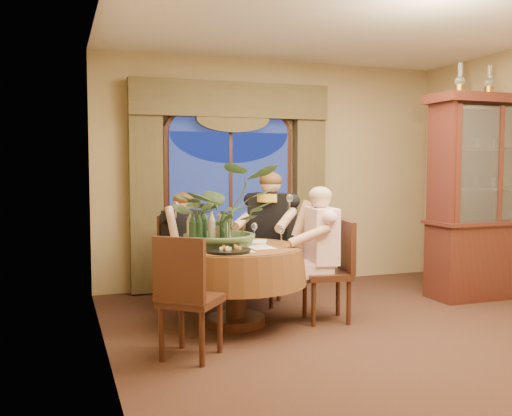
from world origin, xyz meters
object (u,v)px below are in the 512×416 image
object	(u,v)px
china_cabinet	(486,197)
chair_back_right	(260,260)
person_back	(183,250)
olive_bowl	(242,243)
oil_lamp_center	(489,80)
wine_bottle_4	(193,231)
person_pink	(322,253)
wine_bottle_1	(199,230)
stoneware_vase	(223,229)
person_scarf	(271,238)
chair_right	(326,272)
wine_bottle_3	(203,227)
wine_bottle_0	(191,229)
chair_back	(185,262)
wine_bottle_5	(212,229)
wine_bottle_2	(223,229)
centerpiece_plant	(223,177)
dining_table	(236,286)
oil_lamp_left	(460,78)
chair_front_left	(191,297)

from	to	relation	value
china_cabinet	chair_back_right	xyz separation A→B (m)	(-2.53, 0.53, -0.66)
person_back	olive_bowl	bearing A→B (deg)	92.23
oil_lamp_center	wine_bottle_4	bearing A→B (deg)	-176.08
oil_lamp_center	person_pink	world-z (taller)	oil_lamp_center
wine_bottle_1	wine_bottle_4	size ratio (longest dim) A/B	1.00
stoneware_vase	person_scarf	bearing A→B (deg)	38.13
chair_right	chair_back_right	world-z (taller)	same
wine_bottle_3	person_back	bearing A→B (deg)	95.48
chair_back_right	person_back	bearing A→B (deg)	26.80
person_back	wine_bottle_3	size ratio (longest dim) A/B	3.72
person_back	wine_bottle_0	distance (m)	0.80
chair_right	person_back	xyz separation A→B (m)	(-1.19, 0.98, 0.13)
chair_back_right	chair_back	xyz separation A→B (m)	(-0.79, 0.14, 0.00)
wine_bottle_5	stoneware_vase	bearing A→B (deg)	31.54
person_scarf	wine_bottle_2	bearing A→B (deg)	85.72
person_scarf	wine_bottle_5	world-z (taller)	person_scarf
centerpiece_plant	olive_bowl	distance (m)	0.65
person_scarf	chair_right	bearing A→B (deg)	149.28
person_pink	wine_bottle_0	size ratio (longest dim) A/B	3.95
dining_table	person_back	distance (m)	0.92
china_cabinet	olive_bowl	world-z (taller)	china_cabinet
wine_bottle_2	wine_bottle_3	xyz separation A→B (m)	(-0.14, 0.21, 0.00)
chair_back	stoneware_vase	world-z (taller)	stoneware_vase
chair_right	centerpiece_plant	bearing A→B (deg)	85.76
chair_back_right	person_scarf	distance (m)	0.27
oil_lamp_center	centerpiece_plant	distance (m)	3.28
oil_lamp_left	person_pink	world-z (taller)	oil_lamp_left
wine_bottle_3	wine_bottle_2	bearing A→B (deg)	-55.96
chair_front_left	wine_bottle_3	size ratio (longest dim) A/B	2.91
chair_back_right	wine_bottle_4	world-z (taller)	wine_bottle_4
chair_back	olive_bowl	size ratio (longest dim) A/B	6.29
centerpiece_plant	wine_bottle_5	distance (m)	0.50
oil_lamp_left	person_pink	bearing A→B (deg)	-171.00
wine_bottle_1	wine_bottle_3	world-z (taller)	same
chair_back_right	wine_bottle_2	bearing A→B (deg)	84.69
oil_lamp_left	person_scarf	bearing A→B (deg)	166.21
stoneware_vase	dining_table	bearing A→B (deg)	-56.90
chair_back	person_scarf	bearing A→B (deg)	149.54
stoneware_vase	wine_bottle_2	size ratio (longest dim) A/B	0.87
chair_back_right	wine_bottle_3	distance (m)	1.02
china_cabinet	chair_back_right	bearing A→B (deg)	168.08
china_cabinet	oil_lamp_left	xyz separation A→B (m)	(-0.40, 0.00, 1.31)
chair_back_right	wine_bottle_3	bearing A→B (deg)	69.52
china_cabinet	chair_back	distance (m)	3.45
wine_bottle_3	wine_bottle_5	world-z (taller)	same
chair_front_left	wine_bottle_2	size ratio (longest dim) A/B	2.91
person_pink	wine_bottle_4	bearing A→B (deg)	95.04
oil_lamp_center	chair_right	world-z (taller)	oil_lamp_center
centerpiece_plant	olive_bowl	size ratio (longest dim) A/B	7.48
chair_right	chair_back_right	bearing A→B (deg)	33.46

